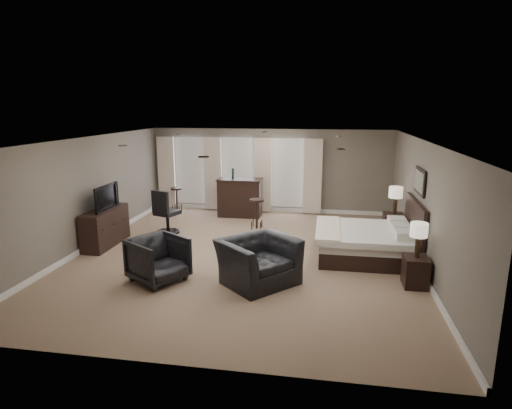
% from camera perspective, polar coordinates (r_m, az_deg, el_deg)
% --- Properties ---
extents(room, '(7.60, 8.60, 2.64)m').
position_cam_1_polar(room, '(9.36, -1.61, 0.69)').
color(room, '#876C55').
rests_on(room, ground).
extents(window_bay, '(5.25, 0.20, 2.30)m').
position_cam_1_polar(window_bay, '(13.53, -2.42, 4.13)').
color(window_bay, silver).
rests_on(window_bay, room).
extents(bed, '(2.08, 1.98, 1.32)m').
position_cam_1_polar(bed, '(9.72, 13.94, -3.11)').
color(bed, silver).
rests_on(bed, ground).
extents(nightstand_near, '(0.43, 0.52, 0.57)m').
position_cam_1_polar(nightstand_near, '(8.60, 20.48, -8.37)').
color(nightstand_near, black).
rests_on(nightstand_near, ground).
extents(nightstand_far, '(0.49, 0.60, 0.66)m').
position_cam_1_polar(nightstand_far, '(11.30, 17.83, -2.85)').
color(nightstand_far, black).
rests_on(nightstand_far, ground).
extents(lamp_near, '(0.32, 0.32, 0.65)m').
position_cam_1_polar(lamp_near, '(8.40, 20.81, -4.47)').
color(lamp_near, beige).
rests_on(lamp_near, nightstand_near).
extents(lamp_far, '(0.34, 0.34, 0.70)m').
position_cam_1_polar(lamp_far, '(11.14, 18.07, 0.50)').
color(lamp_far, beige).
rests_on(lamp_far, nightstand_far).
extents(wall_art, '(0.04, 0.96, 0.56)m').
position_cam_1_polar(wall_art, '(9.64, 20.95, 2.91)').
color(wall_art, slate).
rests_on(wall_art, room).
extents(dresser, '(0.50, 1.54, 0.89)m').
position_cam_1_polar(dresser, '(10.92, -19.46, -2.87)').
color(dresser, black).
rests_on(dresser, ground).
extents(tv, '(0.60, 1.04, 0.14)m').
position_cam_1_polar(tv, '(10.80, -19.67, -0.25)').
color(tv, black).
rests_on(tv, dresser).
extents(armchair_near, '(1.53, 1.56, 1.16)m').
position_cam_1_polar(armchair_near, '(8.11, 0.32, -6.59)').
color(armchair_near, black).
rests_on(armchair_near, ground).
extents(armchair_far, '(1.23, 1.25, 0.95)m').
position_cam_1_polar(armchair_far, '(8.44, -12.92, -6.88)').
color(armchair_far, black).
rests_on(armchair_far, ground).
extents(bar_counter, '(1.33, 0.69, 1.16)m').
position_cam_1_polar(bar_counter, '(13.00, -2.14, 0.96)').
color(bar_counter, black).
rests_on(bar_counter, ground).
extents(bar_stool_left, '(0.45, 0.45, 0.76)m').
position_cam_1_polar(bar_stool_left, '(13.87, -10.52, 0.68)').
color(bar_stool_left, black).
rests_on(bar_stool_left, ground).
extents(bar_stool_right, '(0.42, 0.42, 0.82)m').
position_cam_1_polar(bar_stool_right, '(11.69, 0.10, -1.26)').
color(bar_stool_right, black).
rests_on(bar_stool_right, ground).
extents(desk_chair, '(0.77, 0.77, 1.18)m').
position_cam_1_polar(desk_chair, '(11.47, -11.75, -0.90)').
color(desk_chair, black).
rests_on(desk_chair, ground).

